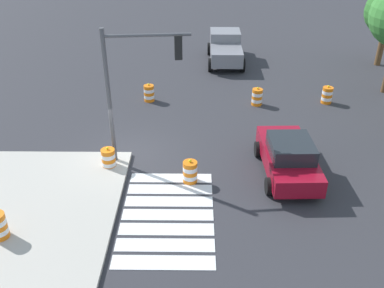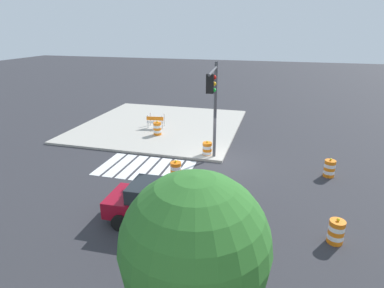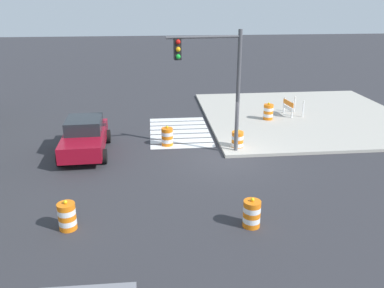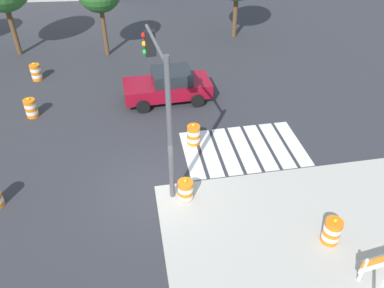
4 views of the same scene
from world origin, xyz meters
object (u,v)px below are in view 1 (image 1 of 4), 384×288
(traffic_barrel_median_far, at_px, (149,93))
(traffic_barrel_far_curb, at_px, (327,95))
(pickup_truck, at_px, (225,47))
(traffic_light_pole, at_px, (137,73))
(sports_car, at_px, (288,157))
(traffic_barrel_median_near, at_px, (257,97))
(traffic_barrel_near_corner, at_px, (190,172))
(traffic_barrel_crosswalk_end, at_px, (109,159))

(traffic_barrel_median_far, distance_m, traffic_barrel_far_curb, 9.65)
(traffic_barrel_median_far, xyz_separation_m, traffic_barrel_far_curb, (0.16, 9.65, 0.00))
(pickup_truck, bearing_deg, traffic_light_pole, -18.07)
(sports_car, relative_size, traffic_barrel_median_far, 4.27)
(traffic_barrel_median_near, distance_m, traffic_barrel_far_curb, 3.83)
(traffic_barrel_median_near, height_order, traffic_light_pole, traffic_light_pole)
(traffic_barrel_near_corner, height_order, traffic_barrel_crosswalk_end, same)
(traffic_barrel_median_near, bearing_deg, traffic_barrel_median_far, -94.39)
(pickup_truck, bearing_deg, traffic_barrel_median_far, -34.02)
(traffic_barrel_far_curb, bearing_deg, traffic_barrel_near_corner, -44.24)
(traffic_barrel_median_near, distance_m, traffic_barrel_median_far, 5.85)
(traffic_barrel_near_corner, relative_size, traffic_barrel_median_far, 1.00)
(pickup_truck, distance_m, traffic_barrel_far_curb, 8.59)
(pickup_truck, relative_size, traffic_light_pole, 0.94)
(traffic_barrel_crosswalk_end, bearing_deg, traffic_barrel_near_corner, 74.84)
(traffic_barrel_median_near, height_order, traffic_barrel_far_curb, same)
(traffic_barrel_near_corner, xyz_separation_m, traffic_light_pole, (-1.48, -2.02, 3.46))
(pickup_truck, height_order, traffic_barrel_crosswalk_end, pickup_truck)
(pickup_truck, distance_m, traffic_barrel_near_corner, 14.54)
(traffic_light_pole, bearing_deg, traffic_barrel_crosswalk_end, -65.99)
(traffic_barrel_median_far, bearing_deg, traffic_barrel_crosswalk_end, -8.24)
(traffic_barrel_near_corner, bearing_deg, traffic_light_pole, -126.23)
(traffic_barrel_crosswalk_end, xyz_separation_m, traffic_barrel_far_curb, (-6.60, 10.63, 0.00))
(pickup_truck, distance_m, traffic_light_pole, 13.87)
(pickup_truck, height_order, traffic_barrel_median_near, pickup_truck)
(traffic_barrel_near_corner, bearing_deg, traffic_barrel_median_near, 154.21)
(traffic_barrel_crosswalk_end, bearing_deg, traffic_barrel_median_near, 132.81)
(sports_car, height_order, traffic_barrel_crosswalk_end, sports_car)
(sports_car, xyz_separation_m, traffic_barrel_crosswalk_end, (-0.32, -7.20, -0.36))
(traffic_barrel_far_curb, bearing_deg, traffic_barrel_crosswalk_end, -58.18)
(pickup_truck, height_order, traffic_barrel_median_far, pickup_truck)
(traffic_barrel_crosswalk_end, distance_m, traffic_light_pole, 3.74)
(traffic_barrel_median_far, height_order, traffic_light_pole, traffic_light_pole)
(sports_car, relative_size, traffic_light_pole, 0.79)
(sports_car, distance_m, traffic_barrel_median_near, 6.65)
(pickup_truck, relative_size, traffic_barrel_median_near, 5.06)
(traffic_barrel_crosswalk_end, distance_m, traffic_barrel_far_curb, 12.51)
(traffic_barrel_crosswalk_end, height_order, traffic_barrel_median_far, same)
(traffic_barrel_far_curb, bearing_deg, traffic_barrel_median_far, -90.97)
(traffic_barrel_crosswalk_end, distance_m, traffic_barrel_median_far, 6.83)
(traffic_barrel_median_far, bearing_deg, sports_car, 41.31)
(traffic_barrel_near_corner, relative_size, traffic_barrel_far_curb, 1.00)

